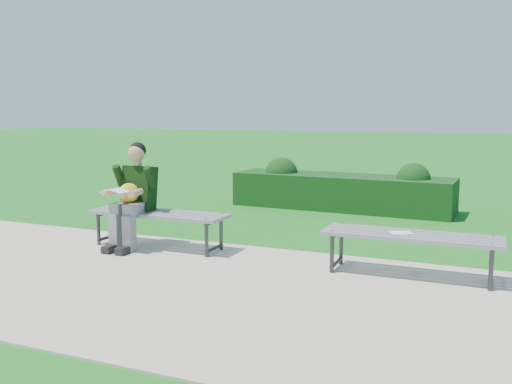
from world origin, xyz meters
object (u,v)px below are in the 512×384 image
object	(u,v)px
bench_right	(411,239)
bench_left	(158,216)
paper_sheet	(401,233)
seated_boy	(133,192)
hedge	(341,190)

from	to	relation	value
bench_right	bench_left	bearing A→B (deg)	178.86
bench_left	bench_right	size ratio (longest dim) A/B	1.00
paper_sheet	bench_right	bearing A→B (deg)	0.00
bench_right	seated_boy	world-z (taller)	seated_boy
seated_boy	paper_sheet	xyz separation A→B (m)	(3.29, 0.03, -0.24)
bench_left	paper_sheet	bearing A→B (deg)	-1.17
hedge	bench_right	size ratio (longest dim) A/B	2.16
hedge	seated_boy	distance (m)	4.24
bench_right	seated_boy	xyz separation A→B (m)	(-3.39, -0.03, 0.30)
hedge	bench_right	bearing A→B (deg)	-65.72
bench_left	bench_right	xyz separation A→B (m)	(3.09, -0.06, 0.00)
bench_left	paper_sheet	size ratio (longest dim) A/B	6.76
bench_right	paper_sheet	bearing A→B (deg)	-180.00
seated_boy	paper_sheet	distance (m)	3.30
bench_left	bench_right	bearing A→B (deg)	-1.14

